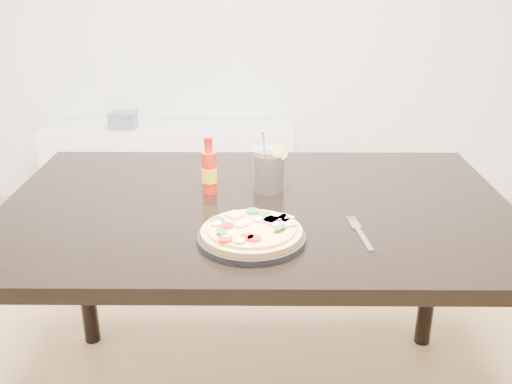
{
  "coord_description": "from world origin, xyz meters",
  "views": [
    {
      "loc": [
        -0.28,
        -1.04,
        1.37
      ],
      "look_at": [
        -0.29,
        0.28,
        0.83
      ],
      "focal_mm": 40.0,
      "sensor_mm": 36.0,
      "label": 1
    }
  ],
  "objects_px": {
    "plate": "(252,238)",
    "hot_sauce_bottle": "(209,171)",
    "dining_table": "(256,230)",
    "media_console": "(171,169)",
    "fork": "(359,232)",
    "pizza": "(252,230)",
    "cola_cup": "(269,171)"
  },
  "relations": [
    {
      "from": "plate",
      "to": "pizza",
      "type": "relative_size",
      "value": 1.07
    },
    {
      "from": "fork",
      "to": "hot_sauce_bottle",
      "type": "bearing_deg",
      "value": 139.62
    },
    {
      "from": "pizza",
      "to": "cola_cup",
      "type": "distance_m",
      "value": 0.33
    },
    {
      "from": "plate",
      "to": "dining_table",
      "type": "bearing_deg",
      "value": 87.63
    },
    {
      "from": "hot_sauce_bottle",
      "to": "dining_table",
      "type": "bearing_deg",
      "value": -28.03
    },
    {
      "from": "cola_cup",
      "to": "fork",
      "type": "height_order",
      "value": "cola_cup"
    },
    {
      "from": "media_console",
      "to": "fork",
      "type": "bearing_deg",
      "value": -67.71
    },
    {
      "from": "pizza",
      "to": "dining_table",
      "type": "bearing_deg",
      "value": 87.75
    },
    {
      "from": "dining_table",
      "to": "pizza",
      "type": "relative_size",
      "value": 5.8
    },
    {
      "from": "media_console",
      "to": "dining_table",
      "type": "bearing_deg",
      "value": -73.1
    },
    {
      "from": "fork",
      "to": "pizza",
      "type": "bearing_deg",
      "value": -177.13
    },
    {
      "from": "dining_table",
      "to": "fork",
      "type": "xyz_separation_m",
      "value": [
        0.25,
        -0.19,
        0.09
      ]
    },
    {
      "from": "pizza",
      "to": "hot_sauce_bottle",
      "type": "relative_size",
      "value": 1.46
    },
    {
      "from": "plate",
      "to": "cola_cup",
      "type": "relative_size",
      "value": 1.4
    },
    {
      "from": "dining_table",
      "to": "media_console",
      "type": "distance_m",
      "value": 1.79
    },
    {
      "from": "pizza",
      "to": "hot_sauce_bottle",
      "type": "bearing_deg",
      "value": 112.38
    },
    {
      "from": "cola_cup",
      "to": "hot_sauce_bottle",
      "type": "bearing_deg",
      "value": -172.19
    },
    {
      "from": "hot_sauce_bottle",
      "to": "fork",
      "type": "xyz_separation_m",
      "value": [
        0.39,
        -0.26,
        -0.06
      ]
    },
    {
      "from": "dining_table",
      "to": "media_console",
      "type": "relative_size",
      "value": 1.0
    },
    {
      "from": "hot_sauce_bottle",
      "to": "fork",
      "type": "height_order",
      "value": "hot_sauce_bottle"
    },
    {
      "from": "fork",
      "to": "media_console",
      "type": "height_order",
      "value": "fork"
    },
    {
      "from": "plate",
      "to": "fork",
      "type": "height_order",
      "value": "plate"
    },
    {
      "from": "pizza",
      "to": "fork",
      "type": "height_order",
      "value": "pizza"
    },
    {
      "from": "plate",
      "to": "hot_sauce_bottle",
      "type": "relative_size",
      "value": 1.56
    },
    {
      "from": "pizza",
      "to": "hot_sauce_bottle",
      "type": "xyz_separation_m",
      "value": [
        -0.13,
        0.3,
        0.04
      ]
    },
    {
      "from": "cola_cup",
      "to": "fork",
      "type": "relative_size",
      "value": 0.98
    },
    {
      "from": "cola_cup",
      "to": "dining_table",
      "type": "bearing_deg",
      "value": -110.69
    },
    {
      "from": "dining_table",
      "to": "hot_sauce_bottle",
      "type": "relative_size",
      "value": 8.46
    },
    {
      "from": "pizza",
      "to": "media_console",
      "type": "bearing_deg",
      "value": 104.67
    },
    {
      "from": "hot_sauce_bottle",
      "to": "media_console",
      "type": "xyz_separation_m",
      "value": [
        -0.37,
        1.59,
        -0.57
      ]
    },
    {
      "from": "plate",
      "to": "cola_cup",
      "type": "bearing_deg",
      "value": 82.11
    },
    {
      "from": "pizza",
      "to": "media_console",
      "type": "xyz_separation_m",
      "value": [
        -0.5,
        1.9,
        -0.53
      ]
    }
  ]
}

